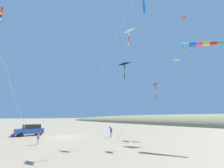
{
  "coord_description": "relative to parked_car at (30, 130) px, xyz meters",
  "views": [
    {
      "loc": [
        10.11,
        26.85,
        3.19
      ],
      "look_at": [
        -0.62,
        11.91,
        6.82
      ],
      "focal_mm": 26.51,
      "sensor_mm": 36.0,
      "label": 1
    }
  ],
  "objects": [
    {
      "name": "kite_delta_long_streamer_right",
      "position": [
        -15.76,
        20.11,
        16.51
      ],
      "size": [
        5.43,
        9.87,
        17.82
      ],
      "color": "red",
      "rests_on": "ground_plane"
    },
    {
      "name": "kite_delta_teal_far_right",
      "position": [
        -18.42,
        16.64,
        11.44
      ],
      "size": [
        6.77,
        5.3,
        12.69
      ],
      "color": "yellow",
      "rests_on": "ground_plane"
    },
    {
      "name": "kite_delta_white_trailing",
      "position": [
        -16.56,
        19.22,
        12.95
      ],
      "size": [
        7.89,
        8.52,
        14.29
      ],
      "color": "#1EB7C6",
      "rests_on": "ground_plane"
    },
    {
      "name": "person_child_green_jacket",
      "position": [
        0.95,
        10.8,
        -0.13
      ],
      "size": [
        0.36,
        0.46,
        1.51
      ],
      "color": "silver",
      "rests_on": "ground_plane"
    },
    {
      "name": "cooler_box",
      "position": [
        2.44,
        -0.09,
        -0.74
      ],
      "size": [
        0.62,
        0.42,
        0.42
      ],
      "color": "#EF4C93",
      "rests_on": "ground_plane"
    },
    {
      "name": "dune_ridge_grassy",
      "position": [
        -59.48,
        5.02,
        -0.95
      ],
      "size": [
        28.0,
        240.0,
        8.23
      ],
      "primitive_type": "ellipsoid",
      "color": "#938E60",
      "rests_on": "ground_plane"
    },
    {
      "name": "person_adult_flyer",
      "position": [
        -9.92,
        9.95,
        -0.02
      ],
      "size": [
        0.57,
        0.46,
        1.71
      ],
      "color": "silver",
      "rests_on": "ground_plane"
    },
    {
      "name": "parked_car",
      "position": [
        0.0,
        0.0,
        0.0
      ],
      "size": [
        4.49,
        2.49,
        1.85
      ],
      "color": "#1E479E",
      "rests_on": "ground_plane"
    },
    {
      "name": "kite_delta_small_distant",
      "position": [
        -14.77,
        15.13,
        7.22
      ],
      "size": [
        5.26,
        4.89,
        8.6
      ],
      "color": "red",
      "rests_on": "ground_plane"
    },
    {
      "name": "ground_plane",
      "position": [
        -4.48,
        5.02,
        -0.95
      ],
      "size": [
        600.0,
        600.0,
        0.0
      ],
      "primitive_type": "plane",
      "color": "tan"
    },
    {
      "name": "kite_delta_magenta_far_left",
      "position": [
        -6.95,
        16.89,
        8.6
      ],
      "size": [
        6.49,
        8.94,
        9.98
      ],
      "color": "black",
      "rests_on": "ground_plane"
    },
    {
      "name": "kite_windsock_yellow_midlevel",
      "position": [
        -14.8,
        22.68,
        11.16
      ],
      "size": [
        6.02,
        13.56,
        12.67
      ],
      "color": "blue",
      "rests_on": "ground_plane"
    },
    {
      "name": "kite_delta_striped_overhead",
      "position": [
        -5.63,
        19.36,
        11.48
      ],
      "size": [
        3.83,
        11.32,
        12.8
      ],
      "color": "white",
      "rests_on": "ground_plane"
    }
  ]
}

